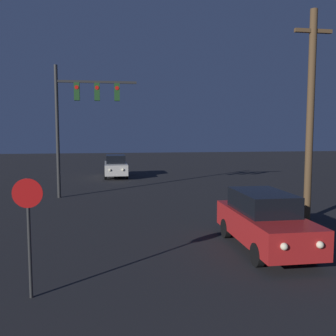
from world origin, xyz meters
name	(u,v)px	position (x,y,z in m)	size (l,w,h in m)	color
car_near	(264,220)	(2.09, 8.77, 0.85)	(1.72, 4.43, 1.67)	#B21E1E
car_far	(116,166)	(-1.89, 27.15, 0.85)	(1.72, 4.43, 1.67)	beige
traffic_signal_mast	(79,109)	(-3.87, 18.59, 4.63)	(4.19, 0.30, 6.83)	#2D2D2D
stop_sign	(28,217)	(-4.04, 6.40, 1.70)	(0.60, 0.07, 2.51)	#2D2D2D
utility_pole	(310,113)	(5.31, 12.06, 4.16)	(1.49, 0.28, 8.04)	brown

